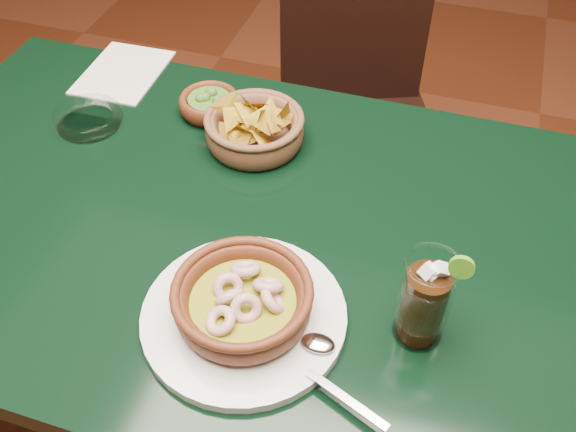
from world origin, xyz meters
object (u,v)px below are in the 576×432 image
(dining_table, at_px, (216,254))
(dining_chair, at_px, (357,114))
(shrimp_plate, at_px, (244,305))
(chip_basket, at_px, (255,129))
(cola_drink, at_px, (424,301))

(dining_table, xyz_separation_m, dining_chair, (0.10, 0.70, -0.17))
(shrimp_plate, bearing_deg, chip_basket, 107.49)
(chip_basket, distance_m, cola_drink, 0.48)
(shrimp_plate, xyz_separation_m, chip_basket, (-0.12, 0.37, -0.00))
(dining_table, distance_m, cola_drink, 0.42)
(shrimp_plate, relative_size, cola_drink, 2.20)
(dining_chair, height_order, cola_drink, cola_drink)
(chip_basket, bearing_deg, shrimp_plate, -72.51)
(dining_table, xyz_separation_m, chip_basket, (0.01, 0.20, 0.13))
(dining_table, distance_m, chip_basket, 0.24)
(dining_chair, height_order, chip_basket, same)
(dining_table, distance_m, dining_chair, 0.73)
(dining_chair, xyz_separation_m, shrimp_plate, (0.02, -0.88, 0.30))
(shrimp_plate, bearing_deg, dining_table, 125.23)
(dining_table, bearing_deg, dining_chair, 81.72)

